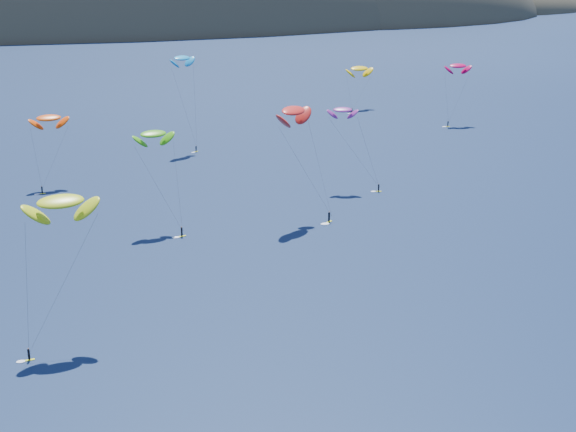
# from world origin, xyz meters

# --- Properties ---
(island) EXTENTS (730.00, 300.00, 210.00)m
(island) POSITION_xyz_m (39.40, 562.36, -10.74)
(island) COLOR #3D3526
(island) RESTS_ON ground
(kitesurfer_1) EXTENTS (8.73, 10.41, 17.61)m
(kitesurfer_1) POSITION_xyz_m (-33.48, 142.79, 15.24)
(kitesurfer_1) COLOR #EEF61B
(kitesurfer_1) RESTS_ON ground
(kitesurfer_2) EXTENTS (11.67, 9.61, 22.38)m
(kitesurfer_2) POSITION_xyz_m (-32.70, 64.89, 19.65)
(kitesurfer_2) COLOR #EEF61B
(kitesurfer_2) RESTS_ON ground
(kitesurfer_3) EXTENTS (8.34, 11.11, 20.39)m
(kitesurfer_3) POSITION_xyz_m (-14.59, 107.60, 18.16)
(kitesurfer_3) COLOR #EEF61B
(kitesurfer_3) RESTS_ON ground
(kitesurfer_4) EXTENTS (8.54, 9.91, 26.11)m
(kitesurfer_4) POSITION_xyz_m (1.24, 167.86, 23.88)
(kitesurfer_4) COLOR #EEF61B
(kitesurfer_4) RESTS_ON ground
(kitesurfer_6) EXTENTS (10.68, 9.55, 19.34)m
(kitesurfer_6) POSITION_xyz_m (29.08, 122.04, 17.44)
(kitesurfer_6) COLOR #EEF61B
(kitesurfer_6) RESTS_ON ground
(kitesurfer_8) EXTENTS (9.89, 7.99, 19.50)m
(kitesurfer_8) POSITION_xyz_m (85.94, 175.70, 17.20)
(kitesurfer_8) COLOR #EEF61B
(kitesurfer_8) RESTS_ON ground
(kitesurfer_9) EXTENTS (11.77, 11.47, 24.41)m
(kitesurfer_9) POSITION_xyz_m (12.43, 104.96, 21.58)
(kitesurfer_9) COLOR #EEF61B
(kitesurfer_9) RESTS_ON ground
(kitesurfer_11) EXTENTS (11.28, 11.71, 15.61)m
(kitesurfer_11) POSITION_xyz_m (66.06, 205.73, 12.94)
(kitesurfer_11) COLOR #EEF61B
(kitesurfer_11) RESTS_ON ground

